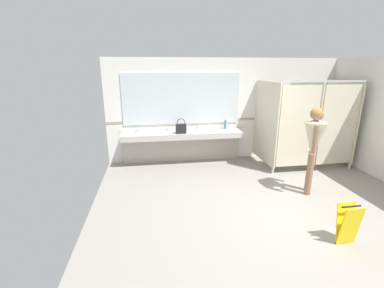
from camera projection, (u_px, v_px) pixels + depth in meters
name	position (u px, v px, depth m)	size (l,w,h in m)	color
ground_plane	(278.00, 216.00, 4.46)	(6.33, 6.45, 0.10)	gray
wall_back	(230.00, 110.00, 6.92)	(6.33, 0.12, 2.60)	silver
wall_back_tile_band	(230.00, 119.00, 6.93)	(6.33, 0.01, 0.06)	#9E937F
vanity_counter	(183.00, 140.00, 6.66)	(3.04, 0.55, 0.94)	#B2ADA3
mirror_panel	(182.00, 99.00, 6.57)	(2.94, 0.02, 1.26)	silver
bathroom_stalls	(308.00, 122.00, 6.34)	(2.04, 1.31, 2.10)	beige
person_standing	(314.00, 140.00, 4.90)	(0.55, 0.55, 1.68)	#8C664C
handbag	(181.00, 128.00, 6.35)	(0.25, 0.10, 0.37)	black
soap_dispenser	(225.00, 125.00, 6.82)	(0.07, 0.07, 0.22)	teal
wet_floor_sign	(348.00, 224.00, 3.61)	(0.28, 0.19, 0.59)	yellow
floor_drain_cover	(331.00, 229.00, 4.00)	(0.14, 0.14, 0.01)	#B7BABF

